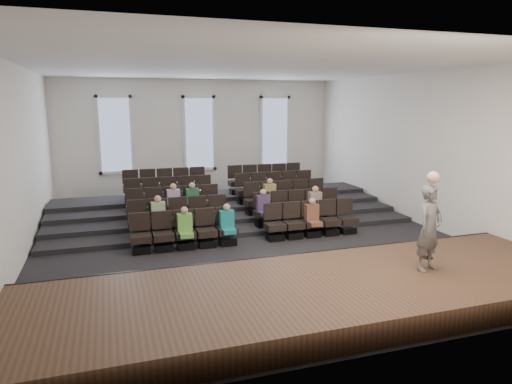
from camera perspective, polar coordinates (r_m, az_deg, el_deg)
ground at (r=13.91m, az=-1.32°, el=-5.59°), size 14.00×14.00×0.00m
ceiling at (r=13.38m, az=-1.41°, el=15.45°), size 12.00×14.00×0.02m
wall_back at (r=20.21m, az=-7.13°, el=6.73°), size 12.00×0.04×5.00m
wall_front at (r=7.07m, az=15.24°, el=-1.39°), size 12.00×0.04×5.00m
wall_left at (r=13.04m, az=-27.64°, el=3.27°), size 0.04×14.00×5.00m
wall_right at (r=16.20m, az=19.58°, el=5.15°), size 0.04×14.00×5.00m
stage at (r=9.35m, az=7.95°, el=-12.56°), size 11.80×3.60×0.50m
stage_lip at (r=10.85m, az=3.82°, el=-9.08°), size 11.80×0.06×0.52m
risers at (r=16.83m, az=-4.43°, el=-2.00°), size 11.80×4.80×0.60m
seating_rows at (r=15.18m, az=-3.00°, el=-1.54°), size 6.80×4.70×1.67m
windows at (r=20.13m, az=-7.11°, el=7.29°), size 8.44×0.10×3.24m
audience at (r=14.07m, az=-2.70°, el=-1.92°), size 5.45×2.64×1.10m
speaker at (r=10.24m, az=20.87°, el=-4.22°), size 0.77×0.63×1.82m
mic_stand at (r=11.12m, az=20.83°, el=-5.65°), size 0.24×0.24×1.42m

